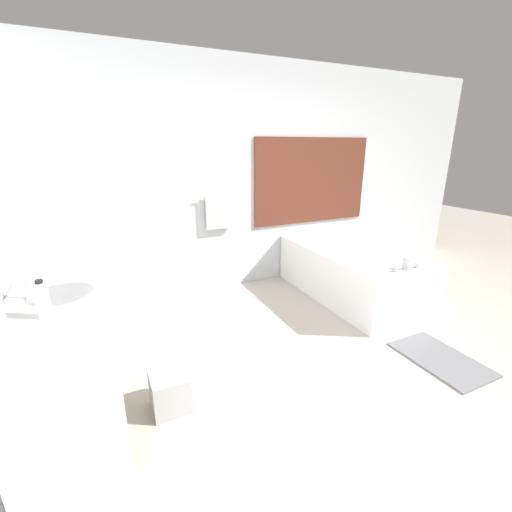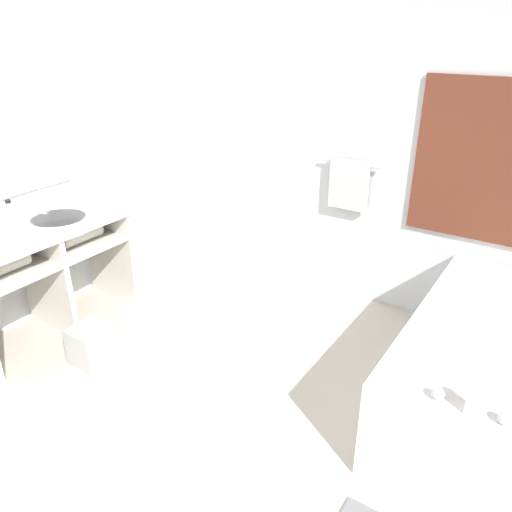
# 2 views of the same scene
# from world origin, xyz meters

# --- Properties ---
(ground_plane) EXTENTS (16.00, 16.00, 0.00)m
(ground_plane) POSITION_xyz_m (0.00, 0.00, 0.00)
(ground_plane) COLOR beige
(ground_plane) RESTS_ON ground
(wall_back_with_blinds) EXTENTS (7.40, 0.13, 2.70)m
(wall_back_with_blinds) POSITION_xyz_m (0.04, 2.23, 1.35)
(wall_back_with_blinds) COLOR silver
(wall_back_with_blinds) RESTS_ON ground_plane
(vanity_counter) EXTENTS (0.59, 1.25, 0.85)m
(vanity_counter) POSITION_xyz_m (-1.89, 0.46, 0.62)
(vanity_counter) COLOR silver
(vanity_counter) RESTS_ON ground_plane
(sink_faucet) EXTENTS (0.09, 0.04, 0.18)m
(sink_faucet) POSITION_xyz_m (-2.05, 0.62, 0.94)
(sink_faucet) COLOR silver
(sink_faucet) RESTS_ON vanity_counter
(bathtub) EXTENTS (0.92, 1.77, 0.70)m
(bathtub) POSITION_xyz_m (1.03, 1.31, 0.32)
(bathtub) COLOR white
(bathtub) RESTS_ON ground_plane
(water_bottle_2) EXTENTS (0.07, 0.07, 0.22)m
(water_bottle_2) POSITION_xyz_m (-1.94, 0.30, 0.95)
(water_bottle_2) COLOR white
(water_bottle_2) RESTS_ON vanity_counter
(waste_bin) EXTENTS (0.25, 0.25, 0.27)m
(waste_bin) POSITION_xyz_m (-1.33, 0.32, 0.13)
(waste_bin) COLOR #B2B2B2
(waste_bin) RESTS_ON ground_plane
(bath_mat) EXTENTS (0.47, 0.74, 0.02)m
(bath_mat) POSITION_xyz_m (0.86, -0.09, 0.01)
(bath_mat) COLOR slate
(bath_mat) RESTS_ON ground_plane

